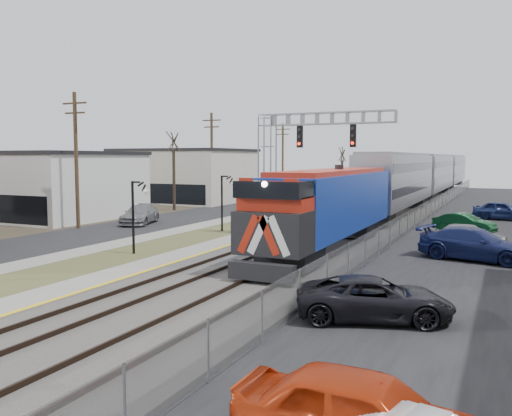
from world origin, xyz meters
The scene contains 21 objects.
street_west centered at (-11.50, 35.00, 0.02)m, with size 7.00×120.00×0.04m, color black.
sidewalk centered at (-7.00, 35.00, 0.04)m, with size 2.00×120.00×0.08m, color gray.
grass_median centered at (-4.00, 35.00, 0.03)m, with size 4.00×120.00×0.06m, color #4E512B.
platform centered at (-1.00, 35.00, 0.12)m, with size 2.00×120.00×0.24m, color gray.
ballast_bed centered at (4.00, 35.00, 0.10)m, with size 8.00×120.00×0.20m, color #595651.
platform_edge centered at (-0.12, 35.00, 0.24)m, with size 0.24×120.00×0.01m, color gold.
track_near centered at (2.00, 35.00, 0.28)m, with size 1.58×120.00×0.15m.
track_far centered at (5.50, 35.00, 0.28)m, with size 1.58×120.00×0.15m.
train centered at (5.50, 58.33, 2.92)m, with size 3.00×85.85×5.33m.
signal_gantry centered at (1.22, 27.99, 5.59)m, with size 9.00×1.07×8.15m.
lampposts centered at (-4.00, 18.29, 2.00)m, with size 0.14×62.14×4.00m.
utility_poles centered at (-14.50, 25.00, 5.00)m, with size 0.28×80.28×10.00m.
fence centered at (8.20, 35.00, 0.80)m, with size 0.04×120.00×1.60m, color gray.
buildings_west centered at (-21.00, 24.21, 3.01)m, with size 14.00×67.00×7.00m.
bare_trees centered at (-12.66, 38.91, 2.70)m, with size 12.30×42.30×5.95m.
car_lot_c centered at (10.55, 11.58, 0.69)m, with size 2.30×4.99×1.39m, color black.
car_lot_d centered at (12.94, 23.90, 0.82)m, with size 2.30×5.65×1.64m, color #161E4F.
car_lot_e centered at (12.35, 28.02, 0.72)m, with size 1.70×4.22×1.44m, color slate.
car_lot_f centered at (11.63, 34.39, 0.68)m, with size 1.44×4.13×1.36m, color #0B381B.
car_street_b centered at (-12.00, 29.11, 0.73)m, with size 2.06×5.06×1.47m, color slate.
car_lot_g centered at (13.95, 44.22, 0.79)m, with size 1.87×4.64×1.58m, color navy.
Camera 1 is at (14.33, -5.51, 5.25)m, focal length 38.00 mm.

